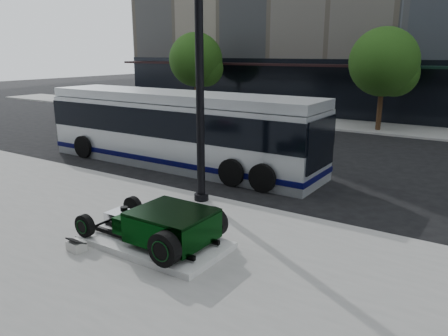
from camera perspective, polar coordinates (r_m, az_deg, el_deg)
The scene contains 8 objects.
ground at distance 15.21m, azimuth 3.34°, elevation -2.16°, with size 120.00×120.00×0.00m, color black.
sidewalk_far at distance 27.93m, azimuth 17.94°, elevation 5.15°, with size 70.00×4.00×0.12m, color gray.
street_trees at distance 26.41m, azimuth 20.47°, elevation 12.52°, with size 29.80×3.80×5.70m.
display_plinth at distance 10.39m, azimuth -9.03°, elevation -9.52°, with size 3.40×1.80×0.15m, color silver.
hot_rod at distance 9.99m, azimuth -7.71°, elevation -7.37°, with size 3.22×2.00×0.81m.
info_plaque at distance 10.52m, azimuth -18.72°, elevation -9.55°, with size 0.42×0.33×0.31m.
lamppost at distance 12.58m, azimuth -3.19°, elevation 11.74°, with size 0.43×0.43×7.89m.
transit_bus at distance 17.64m, azimuth -6.03°, elevation 5.14°, with size 12.12×2.88×2.92m.
Camera 1 is at (7.23, -12.61, 4.47)m, focal length 35.00 mm.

